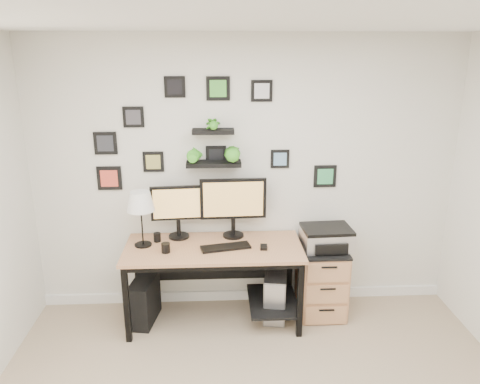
{
  "coord_description": "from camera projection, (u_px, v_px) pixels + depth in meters",
  "views": [
    {
      "loc": [
        -0.27,
        -2.25,
        2.48
      ],
      "look_at": [
        -0.06,
        1.83,
        1.2
      ],
      "focal_mm": 35.0,
      "sensor_mm": 36.0,
      "label": 1
    }
  ],
  "objects": [
    {
      "name": "pen_cup",
      "position": [
        157.0,
        237.0,
        4.31
      ],
      "size": [
        0.07,
        0.07,
        0.08
      ],
      "primitive_type": "cylinder",
      "color": "black",
      "rests_on": "desk"
    },
    {
      "name": "pc_tower_grey",
      "position": [
        275.0,
        294.0,
        4.45
      ],
      "size": [
        0.27,
        0.48,
        0.45
      ],
      "color": "gray",
      "rests_on": "ground"
    },
    {
      "name": "keyboard",
      "position": [
        226.0,
        247.0,
        4.17
      ],
      "size": [
        0.46,
        0.23,
        0.02
      ],
      "primitive_type": "cube",
      "rotation": [
        0.0,
        0.0,
        0.21
      ],
      "color": "black",
      "rests_on": "desk"
    },
    {
      "name": "table_lamp",
      "position": [
        140.0,
        203.0,
        4.12
      ],
      "size": [
        0.25,
        0.25,
        0.51
      ],
      "color": "black",
      "rests_on": "desk"
    },
    {
      "name": "wall_decor",
      "position": [
        209.0,
        142.0,
        4.23
      ],
      "size": [
        2.25,
        0.18,
        1.04
      ],
      "color": "black",
      "rests_on": "ground"
    },
    {
      "name": "printer",
      "position": [
        326.0,
        238.0,
        4.35
      ],
      "size": [
        0.46,
        0.38,
        0.2
      ],
      "color": "silver",
      "rests_on": "file_cabinet"
    },
    {
      "name": "room",
      "position": [
        245.0,
        295.0,
        4.77
      ],
      "size": [
        4.0,
        4.0,
        4.0
      ],
      "color": "tan",
      "rests_on": "ground"
    },
    {
      "name": "file_cabinet",
      "position": [
        321.0,
        280.0,
        4.48
      ],
      "size": [
        0.43,
        0.53,
        0.67
      ],
      "color": "tan",
      "rests_on": "ground"
    },
    {
      "name": "pc_tower_black",
      "position": [
        145.0,
        300.0,
        4.36
      ],
      "size": [
        0.26,
        0.45,
        0.42
      ],
      "primitive_type": "cube",
      "rotation": [
        0.0,
        0.0,
        -0.17
      ],
      "color": "black",
      "rests_on": "ground"
    },
    {
      "name": "mug",
      "position": [
        166.0,
        248.0,
        4.08
      ],
      "size": [
        0.08,
        0.08,
        0.09
      ],
      "primitive_type": "cylinder",
      "color": "black",
      "rests_on": "desk"
    },
    {
      "name": "monitor_left",
      "position": [
        178.0,
        208.0,
        4.32
      ],
      "size": [
        0.5,
        0.21,
        0.51
      ],
      "color": "black",
      "rests_on": "desk"
    },
    {
      "name": "mouse",
      "position": [
        264.0,
        247.0,
        4.17
      ],
      "size": [
        0.07,
        0.1,
        0.03
      ],
      "primitive_type": "cube",
      "rotation": [
        0.0,
        0.0,
        -0.1
      ],
      "color": "black",
      "rests_on": "desk"
    },
    {
      "name": "monitor_right",
      "position": [
        233.0,
        203.0,
        4.33
      ],
      "size": [
        0.61,
        0.2,
        0.57
      ],
      "color": "black",
      "rests_on": "desk"
    },
    {
      "name": "desk",
      "position": [
        218.0,
        257.0,
        4.28
      ],
      "size": [
        1.6,
        0.7,
        0.75
      ],
      "color": "tan",
      "rests_on": "ground"
    }
  ]
}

